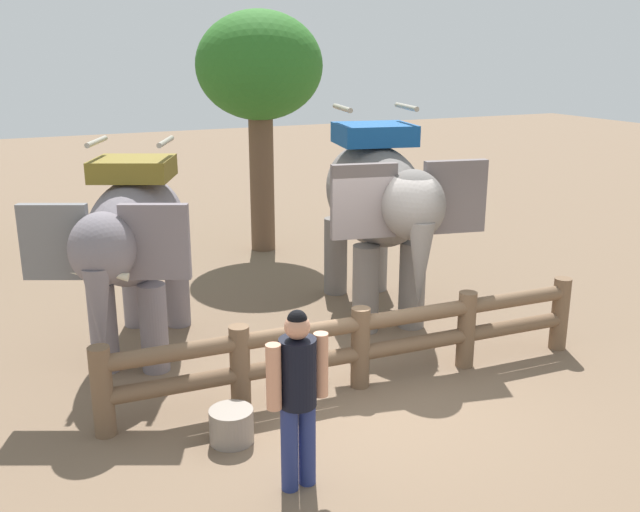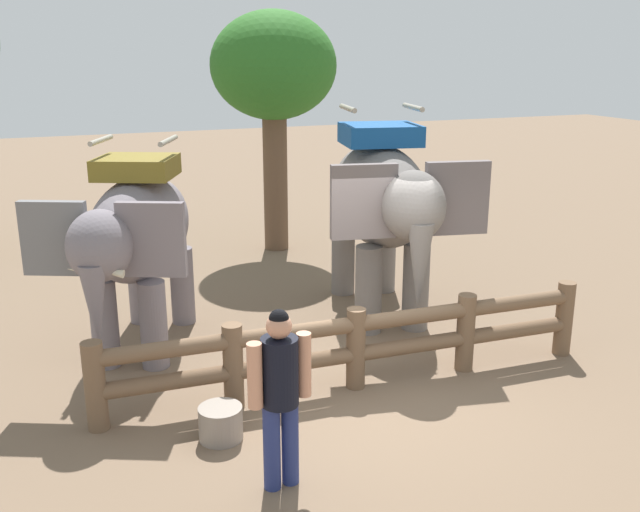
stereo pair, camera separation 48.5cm
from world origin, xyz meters
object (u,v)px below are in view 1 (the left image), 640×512
(elephant_center, at_px, (378,201))
(tree_back_center, at_px, (259,72))
(log_fence, at_px, (360,342))
(tourist_woman_in_black, at_px, (298,387))
(feed_bucket, at_px, (232,425))
(elephant_near_left, at_px, (134,238))

(elephant_center, bearing_deg, tree_back_center, 93.91)
(log_fence, xyz_separation_m, tree_back_center, (1.13, 6.57, 3.08))
(tourist_woman_in_black, bearing_deg, feed_bucket, 107.66)
(feed_bucket, bearing_deg, elephant_near_left, 98.47)
(log_fence, relative_size, tree_back_center, 1.33)
(elephant_center, xyz_separation_m, tree_back_center, (-0.30, 4.39, 1.83))
(log_fence, distance_m, elephant_center, 2.89)
(log_fence, height_order, feed_bucket, log_fence)
(elephant_center, bearing_deg, log_fence, -123.20)
(elephant_near_left, distance_m, elephant_center, 3.74)
(tourist_woman_in_black, bearing_deg, elephant_center, 52.22)
(elephant_near_left, bearing_deg, feed_bucket, -81.53)
(elephant_near_left, xyz_separation_m, elephant_center, (3.74, -0.03, 0.18))
(tourist_woman_in_black, xyz_separation_m, tree_back_center, (2.68, 8.23, 2.61))
(elephant_center, relative_size, feed_bucket, 8.11)
(feed_bucket, bearing_deg, elephant_center, 39.90)
(log_fence, xyz_separation_m, elephant_center, (1.43, 2.18, 1.25))
(elephant_center, height_order, tree_back_center, tree_back_center)
(elephant_near_left, distance_m, tourist_woman_in_black, 4.00)
(log_fence, xyz_separation_m, elephant_near_left, (-2.31, 2.22, 1.07))
(elephant_center, bearing_deg, elephant_near_left, 179.47)
(log_fence, bearing_deg, elephant_center, 56.80)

